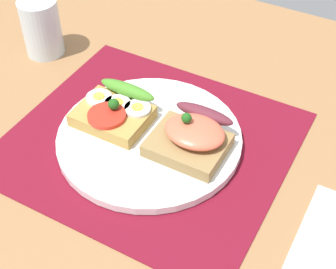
# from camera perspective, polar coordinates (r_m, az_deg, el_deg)

# --- Properties ---
(ground_plane) EXTENTS (1.20, 0.90, 0.03)m
(ground_plane) POSITION_cam_1_polar(r_m,az_deg,el_deg) (0.73, -2.07, -1.82)
(ground_plane) COLOR #996B42
(placemat) EXTENTS (0.38, 0.35, 0.00)m
(placemat) POSITION_cam_1_polar(r_m,az_deg,el_deg) (0.72, -2.10, -0.84)
(placemat) COLOR maroon
(placemat) RESTS_ON ground_plane
(plate) EXTENTS (0.26, 0.26, 0.01)m
(plate) POSITION_cam_1_polar(r_m,az_deg,el_deg) (0.71, -2.12, -0.41)
(plate) COLOR white
(plate) RESTS_ON placemat
(sandwich_egg_tomato) EXTENTS (0.10, 0.09, 0.04)m
(sandwich_egg_tomato) POSITION_cam_1_polar(r_m,az_deg,el_deg) (0.72, -6.08, 2.63)
(sandwich_egg_tomato) COLOR #B48C44
(sandwich_egg_tomato) RESTS_ON plate
(sandwich_salmon) EXTENTS (0.10, 0.10, 0.05)m
(sandwich_salmon) POSITION_cam_1_polar(r_m,az_deg,el_deg) (0.68, 2.82, -0.10)
(sandwich_salmon) COLOR olive
(sandwich_salmon) RESTS_ON plate
(drinking_glass) EXTENTS (0.07, 0.07, 0.10)m
(drinking_glass) POSITION_cam_1_polar(r_m,az_deg,el_deg) (0.89, -14.10, 11.66)
(drinking_glass) COLOR silver
(drinking_glass) RESTS_ON ground_plane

